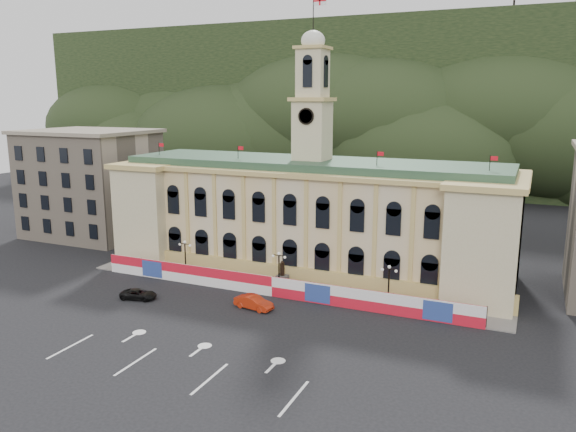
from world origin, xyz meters
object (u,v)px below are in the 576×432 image
at_px(red_sedan, 254,302).
at_px(black_suv, 139,294).
at_px(lamp_center, 279,268).
at_px(statue, 282,280).

relative_size(red_sedan, black_suv, 1.04).
bearing_deg(lamp_center, red_sedan, -91.22).
relative_size(statue, red_sedan, 0.75).
bearing_deg(statue, black_suv, -143.94).
height_order(statue, red_sedan, statue).
height_order(lamp_center, red_sedan, lamp_center).
distance_m(red_sedan, black_suv, 14.56).
distance_m(statue, red_sedan, 7.70).
distance_m(lamp_center, red_sedan, 7.07).
distance_m(statue, lamp_center, 2.14).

